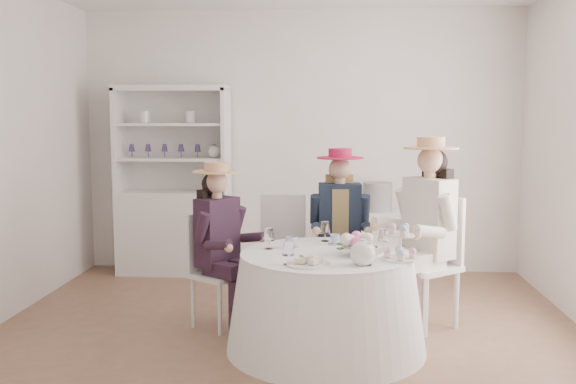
{
  "coord_description": "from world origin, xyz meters",
  "views": [
    {
      "loc": [
        0.34,
        -4.67,
        1.62
      ],
      "look_at": [
        0.0,
        0.1,
        1.05
      ],
      "focal_mm": 40.0,
      "sensor_mm": 36.0,
      "label": 1
    }
  ],
  "objects": [
    {
      "name": "ground",
      "position": [
        0.0,
        0.0,
        0.0
      ],
      "size": [
        4.5,
        4.5,
        0.0
      ],
      "primitive_type": "plane",
      "color": "brown",
      "rests_on": "ground"
    },
    {
      "name": "wall_back",
      "position": [
        0.0,
        2.0,
        1.35
      ],
      "size": [
        4.5,
        0.0,
        4.5
      ],
      "primitive_type": "plane",
      "rotation": [
        1.57,
        0.0,
        0.0
      ],
      "color": "silver",
      "rests_on": "ground"
    },
    {
      "name": "wall_front",
      "position": [
        0.0,
        -2.0,
        1.35
      ],
      "size": [
        4.5,
        0.0,
        4.5
      ],
      "primitive_type": "plane",
      "rotation": [
        -1.57,
        0.0,
        0.0
      ],
      "color": "silver",
      "rests_on": "ground"
    },
    {
      "name": "tea_table",
      "position": [
        0.3,
        -0.34,
        0.34
      ],
      "size": [
        1.38,
        1.38,
        0.68
      ],
      "rotation": [
        0.0,
        0.0,
        0.16
      ],
      "color": "white",
      "rests_on": "ground"
    },
    {
      "name": "hutch",
      "position": [
        -1.29,
        1.77,
        0.68
      ],
      "size": [
        1.24,
        0.69,
        1.92
      ],
      "rotation": [
        0.0,
        0.0,
        0.24
      ],
      "color": "silver",
      "rests_on": "ground"
    },
    {
      "name": "side_table",
      "position": [
        0.79,
        1.75,
        0.33
      ],
      "size": [
        0.47,
        0.47,
        0.67
      ],
      "primitive_type": "cube",
      "rotation": [
        0.0,
        0.0,
        -0.09
      ],
      "color": "silver",
      "rests_on": "ground"
    },
    {
      "name": "hatbox",
      "position": [
        0.79,
        1.75,
        0.81
      ],
      "size": [
        0.34,
        0.34,
        0.29
      ],
      "primitive_type": "cylinder",
      "rotation": [
        0.0,
        0.0,
        -0.21
      ],
      "color": "black",
      "rests_on": "side_table"
    },
    {
      "name": "guest_left",
      "position": [
        -0.52,
        0.08,
        0.72
      ],
      "size": [
        0.55,
        0.52,
        1.27
      ],
      "rotation": [
        0.0,
        0.0,
        0.96
      ],
      "color": "silver",
      "rests_on": "ground"
    },
    {
      "name": "guest_mid",
      "position": [
        0.39,
        0.58,
        0.77
      ],
      "size": [
        0.49,
        0.51,
        1.35
      ],
      "rotation": [
        0.0,
        0.0,
        0.06
      ],
      "color": "silver",
      "rests_on": "ground"
    },
    {
      "name": "guest_right",
      "position": [
        1.05,
        0.19,
        0.82
      ],
      "size": [
        0.63,
        0.6,
        1.46
      ],
      "rotation": [
        0.0,
        0.0,
        -0.9
      ],
      "color": "silver",
      "rests_on": "ground"
    },
    {
      "name": "spare_chair",
      "position": [
        -0.08,
        0.74,
        0.52
      ],
      "size": [
        0.41,
        0.41,
        0.97
      ],
      "rotation": [
        0.0,
        0.0,
        3.12
      ],
      "color": "silver",
      "rests_on": "ground"
    },
    {
      "name": "teacup_a",
      "position": [
        0.05,
        -0.18,
        0.72
      ],
      "size": [
        0.12,
        0.12,
        0.07
      ],
      "primitive_type": "imported",
      "rotation": [
        0.0,
        0.0,
        -0.42
      ],
      "color": "white",
      "rests_on": "tea_table"
    },
    {
      "name": "teacup_b",
      "position": [
        0.36,
        -0.04,
        0.71
      ],
      "size": [
        0.08,
        0.08,
        0.07
      ],
      "primitive_type": "imported",
      "rotation": [
        0.0,
        0.0,
        -0.07
      ],
      "color": "white",
      "rests_on": "tea_table"
    },
    {
      "name": "teacup_c",
      "position": [
        0.54,
        -0.2,
        0.72
      ],
      "size": [
        0.1,
        0.1,
        0.08
      ],
      "primitive_type": "imported",
      "rotation": [
        0.0,
        0.0,
        -0.01
      ],
      "color": "white",
      "rests_on": "tea_table"
    },
    {
      "name": "flower_bowl",
      "position": [
        0.51,
        -0.4,
        0.71
      ],
      "size": [
        0.26,
        0.26,
        0.05
      ],
      "primitive_type": "imported",
      "rotation": [
        0.0,
        0.0,
        0.22
      ],
      "color": "white",
      "rests_on": "tea_table"
    },
    {
      "name": "flower_arrangement",
      "position": [
        0.49,
        -0.36,
        0.78
      ],
      "size": [
        0.21,
        0.21,
        0.08
      ],
      "rotation": [
        0.0,
        0.0,
        0.03
      ],
      "color": "pink",
      "rests_on": "tea_table"
    },
    {
      "name": "table_teapot",
      "position": [
        0.53,
        -0.66,
        0.75
      ],
      "size": [
        0.23,
        0.17,
        0.17
      ],
      "rotation": [
        0.0,
        0.0,
        0.01
      ],
      "color": "white",
      "rests_on": "tea_table"
    },
    {
      "name": "sandwich_plate",
      "position": [
        0.19,
        -0.7,
        0.7
      ],
      "size": [
        0.28,
        0.28,
        0.06
      ],
      "rotation": [
        0.0,
        0.0,
        -0.14
      ],
      "color": "white",
      "rests_on": "tea_table"
    },
    {
      "name": "cupcake_stand",
      "position": [
        0.78,
        -0.5,
        0.76
      ],
      "size": [
        0.25,
        0.25,
        0.23
      ],
      "rotation": [
        0.0,
        0.0,
        0.35
      ],
      "color": "white",
      "rests_on": "tea_table"
    },
    {
      "name": "stemware_set",
      "position": [
        0.3,
        -0.34,
        0.76
      ],
      "size": [
        0.89,
        0.86,
        0.15
      ],
      "color": "white",
      "rests_on": "tea_table"
    }
  ]
}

